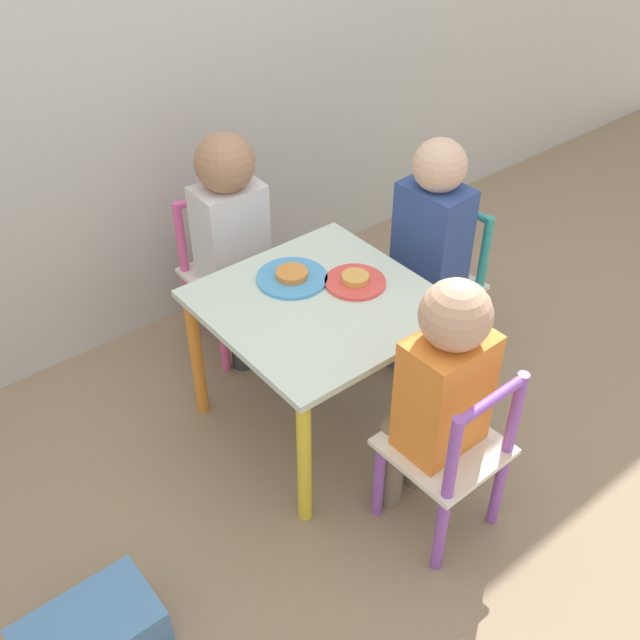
{
  "coord_description": "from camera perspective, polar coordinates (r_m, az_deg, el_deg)",
  "views": [
    {
      "loc": [
        -0.99,
        -1.24,
        1.62
      ],
      "look_at": [
        0.0,
        0.0,
        0.38
      ],
      "focal_mm": 42.0,
      "sensor_mm": 36.0,
      "label": 1
    }
  ],
  "objects": [
    {
      "name": "child_back",
      "position": [
        2.27,
        -6.66,
        7.01
      ],
      "size": [
        0.2,
        0.22,
        0.75
      ],
      "rotation": [
        0.0,
        0.0,
        -0.02
      ],
      "color": "#38383D",
      "rests_on": "ground_plane"
    },
    {
      "name": "ground_plane",
      "position": [
        2.27,
        0.0,
        -7.47
      ],
      "size": [
        6.0,
        6.0,
        0.0
      ],
      "primitive_type": "plane",
      "color": "#8C755B"
    },
    {
      "name": "chair_purple",
      "position": [
        1.85,
        9.9,
        -10.21
      ],
      "size": [
        0.27,
        0.27,
        0.51
      ],
      "rotation": [
        0.0,
        0.0,
        -3.12
      ],
      "color": "silver",
      "rests_on": "ground_plane"
    },
    {
      "name": "chair_teal",
      "position": [
        2.38,
        8.78,
        2.55
      ],
      "size": [
        0.27,
        0.27,
        0.51
      ],
      "rotation": [
        0.0,
        0.0,
        -1.51
      ],
      "color": "silver",
      "rests_on": "ground_plane"
    },
    {
      "name": "kids_table",
      "position": [
        2.02,
        0.0,
        0.02
      ],
      "size": [
        0.57,
        0.57,
        0.44
      ],
      "color": "silver",
      "rests_on": "ground_plane"
    },
    {
      "name": "child_front",
      "position": [
        1.75,
        9.09,
        -4.99
      ],
      "size": [
        0.2,
        0.22,
        0.74
      ],
      "rotation": [
        0.0,
        0.0,
        -3.12
      ],
      "color": "#7A6B5B",
      "rests_on": "ground_plane"
    },
    {
      "name": "chair_pink",
      "position": [
        2.42,
        -7.06,
        3.4
      ],
      "size": [
        0.27,
        0.27,
        0.51
      ],
      "rotation": [
        0.0,
        0.0,
        -0.02
      ],
      "color": "silver",
      "rests_on": "ground_plane"
    },
    {
      "name": "child_right",
      "position": [
        2.23,
        8.24,
        6.04
      ],
      "size": [
        0.21,
        0.21,
        0.76
      ],
      "rotation": [
        0.0,
        0.0,
        -1.51
      ],
      "color": "#4C608E",
      "rests_on": "ground_plane"
    },
    {
      "name": "storage_bin",
      "position": [
        1.85,
        -17.04,
        -22.1
      ],
      "size": [
        0.3,
        0.19,
        0.12
      ],
      "color": "#4C7FB7",
      "rests_on": "ground_plane"
    },
    {
      "name": "plate_back",
      "position": [
        2.05,
        -2.15,
        3.3
      ],
      "size": [
        0.2,
        0.2,
        0.03
      ],
      "color": "#4C9EE0",
      "rests_on": "kids_table"
    },
    {
      "name": "plate_right",
      "position": [
        2.04,
        2.69,
        3.0
      ],
      "size": [
        0.17,
        0.17,
        0.03
      ],
      "color": "#E54C47",
      "rests_on": "kids_table"
    }
  ]
}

